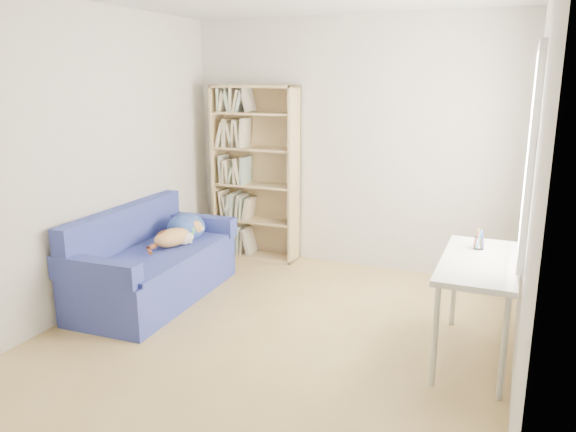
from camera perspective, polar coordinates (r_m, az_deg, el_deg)
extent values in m
plane|color=#AC8A4D|center=(4.49, -1.66, -12.39)|extent=(4.00, 4.00, 0.00)
cube|color=silver|center=(5.94, 6.31, 7.20)|extent=(3.50, 0.04, 2.60)
cube|color=silver|center=(2.46, -21.56, -3.50)|extent=(3.50, 0.04, 2.60)
cube|color=silver|center=(5.06, -20.21, 5.24)|extent=(0.04, 4.00, 2.60)
cube|color=silver|center=(3.73, 23.53, 2.04)|extent=(0.04, 4.00, 2.60)
cube|color=white|center=(4.29, 23.72, 6.18)|extent=(0.01, 1.20, 1.30)
cube|color=navy|center=(5.33, -13.27, -5.97)|extent=(0.86, 1.72, 0.42)
cube|color=navy|center=(5.39, -16.31, -1.26)|extent=(0.22, 1.69, 0.41)
cube|color=navy|center=(5.84, -9.04, -0.85)|extent=(0.80, 0.18, 0.19)
cube|color=navy|center=(4.67, -19.01, -5.29)|extent=(0.80, 0.18, 0.19)
cube|color=navy|center=(5.24, -13.23, -3.64)|extent=(0.84, 1.58, 0.05)
ellipsoid|color=#2F4B99|center=(5.57, -10.32, -1.17)|extent=(0.36, 0.40, 0.27)
ellipsoid|color=#AE5A13|center=(5.31, -11.68, -2.16)|extent=(0.29, 0.44, 0.16)
ellipsoid|color=silver|center=(5.37, -10.47, -2.11)|extent=(0.16, 0.19, 0.10)
ellipsoid|color=#3D1C10|center=(5.27, -12.25, -1.85)|extent=(0.17, 0.22, 0.08)
sphere|color=#AE5A13|center=(5.52, -9.86, -1.04)|extent=(0.14, 0.14, 0.14)
cone|color=#AE5A13|center=(5.54, -9.87, -0.26)|extent=(0.07, 0.07, 0.07)
cone|color=#AE5A13|center=(5.48, -10.25, -0.42)|extent=(0.06, 0.07, 0.07)
cylinder|color=#4DD32A|center=(5.47, -10.30, -1.40)|extent=(0.12, 0.06, 0.11)
cylinder|color=#3D1C10|center=(5.15, -13.28, -3.14)|extent=(0.07, 0.16, 0.06)
cube|color=tan|center=(6.42, -7.06, 4.56)|extent=(0.03, 0.30, 1.91)
cube|color=tan|center=(6.02, 0.62, 4.04)|extent=(0.03, 0.30, 1.91)
cube|color=tan|center=(6.12, -3.47, 13.02)|extent=(0.95, 0.30, 0.03)
cube|color=tan|center=(6.43, -3.22, -3.95)|extent=(0.95, 0.30, 0.03)
cube|color=tan|center=(6.33, -2.79, 4.52)|extent=(0.95, 0.02, 1.91)
cube|color=silver|center=(4.17, 18.92, -4.48)|extent=(0.52, 1.13, 0.04)
cylinder|color=silver|center=(4.77, 21.56, -7.14)|extent=(0.04, 0.04, 0.71)
cylinder|color=silver|center=(3.82, 21.06, -12.45)|extent=(0.04, 0.04, 0.71)
cylinder|color=silver|center=(4.79, 16.54, -6.64)|extent=(0.04, 0.04, 0.71)
cylinder|color=silver|center=(3.84, 14.70, -11.78)|extent=(0.04, 0.04, 0.71)
cylinder|color=white|center=(4.40, 18.82, -2.61)|extent=(0.08, 0.08, 0.09)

